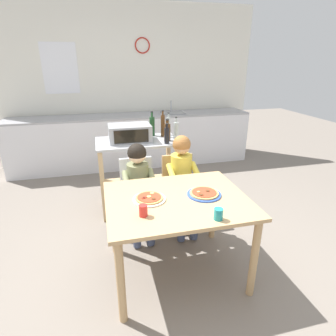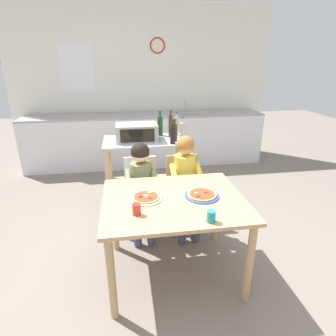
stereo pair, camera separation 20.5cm
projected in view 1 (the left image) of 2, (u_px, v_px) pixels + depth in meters
ground_plane at (150, 204)px, 3.69m from camera, size 12.78×12.78×0.00m
back_wall_tiled at (128, 86)px, 4.98m from camera, size 4.58×0.14×2.70m
kitchen_counter at (133, 140)px, 4.94m from camera, size 4.12×0.60×1.10m
kitchen_island_cart at (138, 164)px, 3.41m from camera, size 0.97×0.57×0.89m
toaster_oven at (130, 133)px, 3.25m from camera, size 0.48×0.34×0.19m
bottle_slim_sauce at (167, 132)px, 3.26m from camera, size 0.08×0.08×0.25m
bottle_tall_green_wine at (176, 132)px, 3.20m from camera, size 0.06×0.06×0.29m
bottle_brown_beer at (152, 126)px, 3.47m from camera, size 0.07×0.07×0.31m
bottle_dark_olive_oil at (167, 135)px, 3.14m from camera, size 0.06×0.06×0.23m
bottle_squat_spirits at (163, 125)px, 3.43m from camera, size 0.05×0.05×0.32m
bottle_clear_vinegar at (168, 126)px, 3.51m from camera, size 0.05×0.05×0.28m
dining_table at (177, 209)px, 2.30m from camera, size 1.14×0.93×0.74m
dining_chair_left at (138, 191)px, 2.97m from camera, size 0.36×0.36×0.81m
dining_chair_right at (179, 187)px, 3.07m from camera, size 0.36×0.36×0.81m
child_in_olive_shirt at (139, 180)px, 2.80m from camera, size 0.32×0.42×1.00m
child_in_yellow_shirt at (183, 174)px, 2.89m from camera, size 0.32×0.42×1.06m
pizza_plate_white at (149, 198)px, 2.23m from camera, size 0.27×0.27×0.03m
pizza_plate_blue_rimmed at (204, 194)px, 2.31m from camera, size 0.28×0.28×0.03m
drinking_cup_teal at (218, 214)px, 1.95m from camera, size 0.07×0.07×0.08m
drinking_cup_red at (143, 211)px, 1.99m from camera, size 0.06×0.06×0.09m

